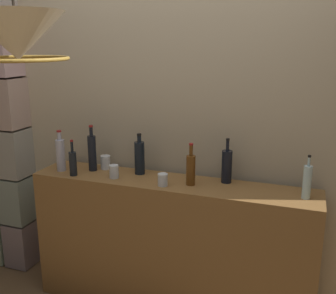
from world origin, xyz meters
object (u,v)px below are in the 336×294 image
liquor_bottle_vodka (73,163)px  glass_tumbler_highball (163,180)px  liquor_bottle_sherry (140,157)px  liquor_bottle_tequila (92,152)px  glass_tumbler_rocks (105,162)px  liquor_bottle_brandy (61,154)px  liquor_bottle_port (307,182)px  liquor_bottle_mezcal (227,166)px  glass_tumbler_shot (114,172)px  liquor_bottle_bourbon (191,169)px  pendant_lamp (17,37)px

liquor_bottle_vodka → glass_tumbler_highball: liquor_bottle_vodka is taller
liquor_bottle_sherry → glass_tumbler_highball: size_ratio=3.60×
liquor_bottle_tequila → glass_tumbler_rocks: 0.13m
liquor_bottle_brandy → liquor_bottle_port: liquor_bottle_brandy is taller
liquor_bottle_brandy → glass_tumbler_highball: liquor_bottle_brandy is taller
liquor_bottle_sherry → liquor_bottle_mezcal: bearing=2.7°
liquor_bottle_brandy → liquor_bottle_sherry: 0.57m
glass_tumbler_shot → liquor_bottle_vodka: bearing=-170.6°
liquor_bottle_brandy → liquor_bottle_bourbon: bearing=1.8°
pendant_lamp → glass_tumbler_shot: bearing=92.2°
liquor_bottle_tequila → pendant_lamp: 1.29m
liquor_bottle_bourbon → liquor_bottle_brandy: bearing=-178.2°
liquor_bottle_bourbon → glass_tumbler_highball: size_ratio=3.46×
liquor_bottle_brandy → liquor_bottle_vodka: 0.16m
pendant_lamp → liquor_bottle_tequila: bearing=104.4°
glass_tumbler_shot → liquor_bottle_tequila: bearing=156.2°
liquor_bottle_port → liquor_bottle_vodka: bearing=-176.2°
liquor_bottle_vodka → liquor_bottle_sherry: 0.46m
liquor_bottle_brandy → liquor_bottle_sherry: size_ratio=1.03×
glass_tumbler_rocks → pendant_lamp: 1.37m
liquor_bottle_brandy → liquor_bottle_bourbon: liquor_bottle_brandy is taller
glass_tumbler_highball → glass_tumbler_rocks: bearing=159.9°
liquor_bottle_vodka → glass_tumbler_shot: (0.29, 0.05, -0.05)m
liquor_bottle_sherry → pendant_lamp: bearing=-95.3°
glass_tumbler_rocks → pendant_lamp: (0.18, -1.05, 0.87)m
liquor_bottle_bourbon → liquor_bottle_tequila: liquor_bottle_tequila is taller
liquor_bottle_brandy → liquor_bottle_port: bearing=1.2°
liquor_bottle_tequila → liquor_bottle_port: size_ratio=1.24×
liquor_bottle_port → glass_tumbler_rocks: liquor_bottle_port is taller
liquor_bottle_vodka → pendant_lamp: (0.32, -0.84, 0.83)m
pendant_lamp → liquor_bottle_sherry: bearing=84.7°
glass_tumbler_highball → pendant_lamp: bearing=-111.1°
liquor_bottle_brandy → liquor_bottle_vodka: bearing=-24.6°
liquor_bottle_bourbon → pendant_lamp: 1.34m
liquor_bottle_sherry → glass_tumbler_shot: (-0.13, -0.14, -0.08)m
liquor_bottle_tequila → pendant_lamp: pendant_lamp is taller
liquor_bottle_sherry → glass_tumbler_rocks: size_ratio=2.91×
liquor_bottle_sherry → liquor_bottle_tequila: size_ratio=0.87×
liquor_bottle_vodka → glass_tumbler_shot: bearing=9.4°
liquor_bottle_vodka → liquor_bottle_tequila: 0.17m
glass_tumbler_highball → pendant_lamp: (-0.33, -0.86, 0.88)m
liquor_bottle_tequila → glass_tumbler_rocks: (0.07, 0.06, -0.09)m
pendant_lamp → glass_tumbler_highball: bearing=68.9°
liquor_bottle_brandy → glass_tumbler_highball: 0.80m
liquor_bottle_sherry → liquor_bottle_port: bearing=-4.5°
liquor_bottle_bourbon → liquor_bottle_vodka: 0.82m
liquor_bottle_port → liquor_bottle_mezcal: bearing=167.0°
liquor_bottle_port → glass_tumbler_rocks: bearing=175.7°
liquor_bottle_mezcal → glass_tumbler_rocks: size_ratio=3.01×
liquor_bottle_vodka → pendant_lamp: bearing=-69.0°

